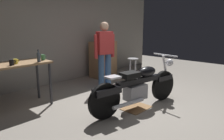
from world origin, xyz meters
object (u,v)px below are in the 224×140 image
object	(u,v)px
shop_stool	(133,63)
mug_black_matte	(12,62)
motorcycle	(138,86)
mug_green_speckled	(43,57)
wooden_dresser	(103,59)
bottle	(39,57)
mug_yellow_tall	(15,61)
person_standing	(105,52)

from	to	relation	value
shop_stool	mug_black_matte	bearing A→B (deg)	178.53
mug_black_matte	motorcycle	bearing A→B (deg)	-40.88
motorcycle	mug_green_speckled	distance (m)	1.99
wooden_dresser	bottle	world-z (taller)	bottle
mug_green_speckled	mug_black_matte	size ratio (longest dim) A/B	0.99
wooden_dresser	mug_black_matte	world-z (taller)	wooden_dresser
mug_black_matte	wooden_dresser	bearing A→B (deg)	15.09
motorcycle	mug_yellow_tall	bearing A→B (deg)	144.59
motorcycle	shop_stool	bearing A→B (deg)	49.25
person_standing	shop_stool	xyz separation A→B (m)	(1.15, -0.02, -0.43)
person_standing	mug_black_matte	bearing A→B (deg)	13.70
wooden_dresser	mug_green_speckled	size ratio (longest dim) A/B	9.76
mug_green_speckled	bottle	world-z (taller)	bottle
shop_stool	mug_green_speckled	xyz separation A→B (m)	(-2.72, 0.20, 0.46)
person_standing	mug_green_speckled	bearing A→B (deg)	8.91
mug_yellow_tall	person_standing	bearing A→B (deg)	-4.29
person_standing	motorcycle	bearing A→B (deg)	85.80
person_standing	wooden_dresser	distance (m)	1.27
motorcycle	mug_green_speckled	size ratio (longest dim) A/B	19.30
shop_stool	mug_black_matte	world-z (taller)	mug_black_matte
mug_black_matte	bottle	distance (m)	0.50
wooden_dresser	bottle	distance (m)	2.75
motorcycle	person_standing	xyz separation A→B (m)	(0.51, 1.43, 0.48)
motorcycle	mug_yellow_tall	distance (m)	2.33
person_standing	bottle	xyz separation A→B (m)	(-1.75, 0.03, 0.07)
motorcycle	bottle	size ratio (longest dim) A/B	9.02
shop_stool	wooden_dresser	world-z (taller)	wooden_dresser
mug_green_speckled	bottle	size ratio (longest dim) A/B	0.47
shop_stool	motorcycle	bearing A→B (deg)	-139.64
motorcycle	shop_stool	size ratio (longest dim) A/B	3.40
shop_stool	mug_yellow_tall	xyz separation A→B (m)	(-3.29, 0.18, 0.45)
mug_yellow_tall	wooden_dresser	bearing A→B (deg)	13.93
shop_stool	mug_black_matte	xyz separation A→B (m)	(-3.39, 0.09, 0.46)
shop_stool	mug_yellow_tall	size ratio (longest dim) A/B	5.76
shop_stool	mug_green_speckled	distance (m)	2.77
mug_green_speckled	mug_yellow_tall	distance (m)	0.56
mug_green_speckled	mug_yellow_tall	xyz separation A→B (m)	(-0.56, -0.02, -0.01)
bottle	mug_green_speckled	bearing A→B (deg)	41.28
motorcycle	mug_black_matte	world-z (taller)	mug_black_matte
person_standing	wooden_dresser	xyz separation A→B (m)	(0.82, 0.89, -0.38)
motorcycle	mug_green_speckled	xyz separation A→B (m)	(-1.07, 1.61, 0.51)
mug_black_matte	bottle	bearing A→B (deg)	-4.56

